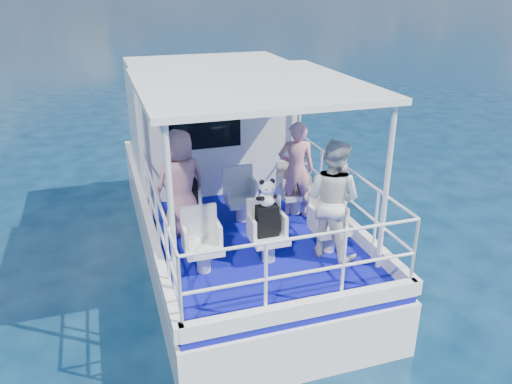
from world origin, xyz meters
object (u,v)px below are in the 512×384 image
at_px(passenger_port_fwd, 180,183).
at_px(panda, 267,193).
at_px(passenger_stbd_aft, 332,199).
at_px(backpack_center, 267,221).

relative_size(passenger_port_fwd, panda, 4.29).
distance_m(passenger_port_fwd, passenger_stbd_aft, 2.23).
distance_m(passenger_port_fwd, panda, 1.51).
distance_m(passenger_stbd_aft, panda, 0.91).
xyz_separation_m(passenger_port_fwd, panda, (0.94, -1.17, 0.20)).
bearing_deg(panda, passenger_port_fwd, 128.72).
bearing_deg(backpack_center, passenger_stbd_aft, -6.26).
bearing_deg(panda, passenger_stbd_aft, -6.19).
xyz_separation_m(passenger_port_fwd, backpack_center, (0.94, -1.17, -0.20)).
bearing_deg(panda, backpack_center, 14.58).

